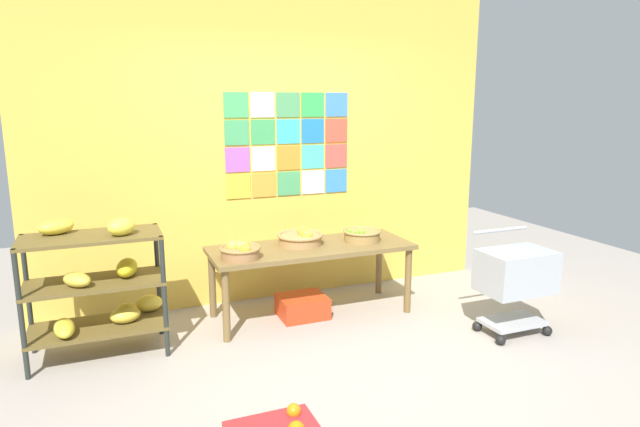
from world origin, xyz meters
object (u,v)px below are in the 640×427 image
(banana_shelf_unit, at_px, (100,284))
(fruit_basket_back_left, at_px, (362,235))
(shopping_cart, at_px, (516,275))
(produce_crate_under_table, at_px, (302,306))
(fruit_basket_back_right, at_px, (240,250))
(display_table, at_px, (311,253))
(fruit_basket_centre, at_px, (301,238))

(banana_shelf_unit, height_order, fruit_basket_back_left, banana_shelf_unit)
(shopping_cart, bearing_deg, produce_crate_under_table, 147.57)
(fruit_basket_back_right, relative_size, fruit_basket_back_left, 0.97)
(display_table, distance_m, shopping_cart, 1.70)
(fruit_basket_back_left, bearing_deg, shopping_cart, -47.26)
(produce_crate_under_table, bearing_deg, display_table, 11.59)
(produce_crate_under_table, bearing_deg, fruit_basket_back_left, -0.22)
(shopping_cart, bearing_deg, fruit_basket_centre, 144.64)
(banana_shelf_unit, distance_m, shopping_cart, 3.21)
(display_table, xyz_separation_m, produce_crate_under_table, (-0.09, -0.02, -0.47))
(fruit_basket_back_right, distance_m, fruit_basket_centre, 0.64)
(banana_shelf_unit, height_order, fruit_basket_back_right, banana_shelf_unit)
(banana_shelf_unit, xyz_separation_m, fruit_basket_back_left, (2.19, 0.12, 0.14))
(fruit_basket_back_right, distance_m, shopping_cart, 2.22)
(banana_shelf_unit, relative_size, produce_crate_under_table, 2.57)
(display_table, bearing_deg, fruit_basket_back_right, -166.97)
(display_table, height_order, fruit_basket_back_right, fruit_basket_back_right)
(fruit_basket_centre, xyz_separation_m, produce_crate_under_table, (-0.02, -0.09, -0.60))
(banana_shelf_unit, bearing_deg, fruit_basket_back_right, -0.95)
(banana_shelf_unit, height_order, produce_crate_under_table, banana_shelf_unit)
(fruit_basket_centre, height_order, shopping_cart, shopping_cart)
(banana_shelf_unit, distance_m, fruit_basket_back_left, 2.20)
(fruit_basket_centre, distance_m, shopping_cart, 1.81)
(banana_shelf_unit, distance_m, display_table, 1.72)
(display_table, distance_m, fruit_basket_back_right, 0.70)
(fruit_basket_centre, bearing_deg, shopping_cart, -36.50)
(display_table, relative_size, produce_crate_under_table, 4.31)
(display_table, relative_size, shopping_cart, 2.11)
(fruit_basket_back_right, height_order, produce_crate_under_table, fruit_basket_back_right)
(produce_crate_under_table, bearing_deg, banana_shelf_unit, -175.82)
(banana_shelf_unit, bearing_deg, display_table, 4.57)
(fruit_basket_back_left, distance_m, produce_crate_under_table, 0.83)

